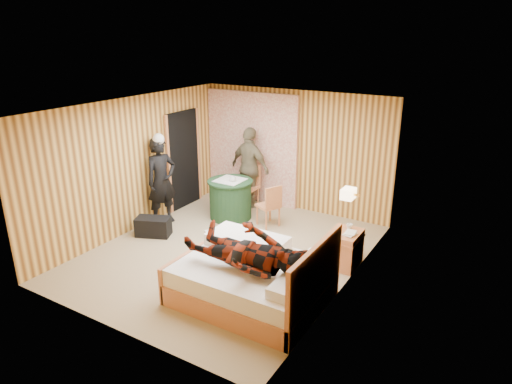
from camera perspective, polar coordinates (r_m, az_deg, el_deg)
The scene contains 23 objects.
floor at distance 7.94m, azimuth -3.57°, elevation -7.56°, with size 4.20×5.00×0.01m, color tan.
ceiling at distance 7.15m, azimuth -4.00°, elevation 10.55°, with size 4.20×5.00×0.01m, color white.
wall_back at distance 9.52m, azimuth 4.83°, elevation 5.15°, with size 4.20×0.02×2.50m, color #F3C05D.
wall_left at distance 8.77m, azimuth -15.16°, elevation 3.25°, with size 0.02×5.00×2.50m, color #F3C05D.
wall_right at distance 6.55m, azimuth 11.55°, elevation -2.03°, with size 0.02×5.00×2.50m, color #F3C05D.
curtain at distance 9.94m, azimuth -0.55°, elevation 5.55°, with size 2.20×0.08×2.40m, color white.
doorway at distance 9.78m, azimuth -9.05°, elevation 4.00°, with size 0.06×0.90×2.05m, color black.
wall_lamp at distance 6.99m, azimuth 11.48°, elevation -0.20°, with size 0.26×0.24×0.16m.
bed at distance 6.54m, azimuth -0.21°, elevation -10.77°, with size 2.02×1.59×1.09m.
nightstand at distance 7.53m, azimuth 11.09°, elevation -6.92°, with size 0.45×0.61×0.59m.
round_table at distance 9.21m, azimuth -3.21°, elevation -0.83°, with size 0.91×0.91×0.80m.
chair_far at distance 9.73m, azimuth -0.88°, elevation 1.18°, with size 0.43×0.43×0.93m.
chair_near at distance 8.73m, azimuth 1.83°, elevation -1.39°, with size 0.51×0.51×0.84m.
duffel_bag at distance 8.69m, azimuth -12.72°, elevation -4.24°, with size 0.62×0.33×0.35m, color black.
sneaker_left at distance 8.47m, azimuth -5.77°, elevation -5.36°, with size 0.26×0.11×0.11m, color silver.
sneaker_right at distance 9.11m, azimuth -2.61°, elevation -3.36°, with size 0.29×0.12×0.13m, color silver.
woman_standing at distance 9.01m, azimuth -11.72°, elevation 1.35°, with size 0.63×0.41×1.72m, color black.
man_at_table at distance 9.67m, azimuth -0.74°, elevation 3.06°, with size 1.01×0.42×1.72m, color #6F664A.
man_on_bed at distance 6.04m, azimuth -1.14°, elevation -6.37°, with size 1.77×0.67×0.86m, color #671A09.
book_lower at distance 7.36m, azimuth 11.10°, elevation -5.03°, with size 0.17×0.22×0.02m, color silver.
book_upper at distance 7.35m, azimuth 11.11°, elevation -4.88°, with size 0.16×0.22×0.02m, color silver.
cup_nightstand at distance 7.50m, azimuth 11.60°, elevation -4.27°, with size 0.10×0.10×0.09m, color silver.
cup_table at distance 8.97m, azimuth -2.92°, elevation 1.64°, with size 0.12×0.12×0.10m, color silver.
Camera 1 is at (4.05, -5.78, 3.63)m, focal length 32.00 mm.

